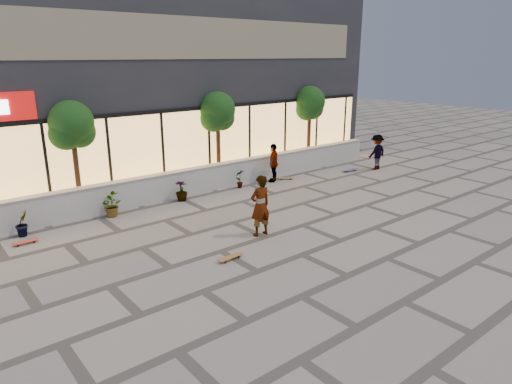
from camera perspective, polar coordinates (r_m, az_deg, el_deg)
ground at (r=12.95m, az=5.81°, el=-7.81°), size 80.00×80.00×0.00m
planter_wall at (r=18.08m, az=-9.92°, el=0.99°), size 22.00×0.42×1.04m
retail_building at (r=22.41m, az=-17.54°, el=13.18°), size 24.00×9.17×8.50m
shrub_b at (r=15.77m, az=-27.20°, el=-3.50°), size 0.57×0.57×0.81m
shrub_c at (r=16.48m, az=-17.74°, el=-1.57°), size 0.68×0.77×0.81m
shrub_d at (r=17.61m, az=-9.30°, el=0.19°), size 0.64×0.64×0.81m
shrub_e at (r=19.09m, az=-2.02°, el=1.71°), size 0.46×0.35×0.81m
tree_midwest at (r=16.87m, az=-22.03°, el=7.46°), size 1.60×1.50×3.92m
tree_mideast at (r=19.47m, az=-4.83°, el=9.71°), size 1.60×1.50×3.92m
tree_east at (r=23.00m, az=6.74°, el=10.74°), size 1.60×1.50×3.92m
skater_center at (r=13.89m, az=0.54°, el=-1.73°), size 0.72×0.49×1.92m
skater_right_near at (r=19.93m, az=2.22°, el=3.67°), size 1.05×0.91×1.70m
skater_right_far at (r=22.88m, az=14.86°, el=4.85°), size 1.11×0.65×1.71m
skateboard_center at (r=12.57m, az=-3.21°, el=-8.13°), size 0.80×0.26×0.09m
skateboard_left at (r=15.16m, az=-26.87°, el=-5.58°), size 0.71×0.19×0.09m
skateboard_right_near at (r=20.47m, az=3.75°, el=1.76°), size 0.68×0.53×0.08m
skateboard_right_far at (r=22.30m, az=11.65°, el=2.74°), size 0.88×0.34×0.10m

